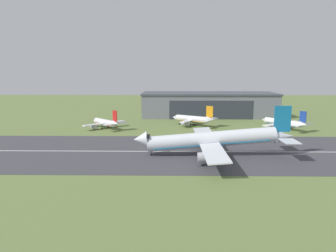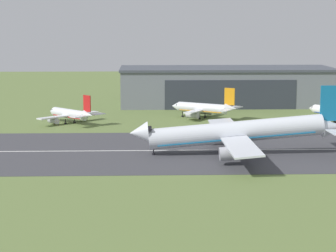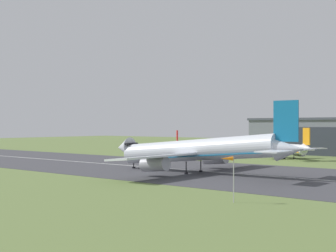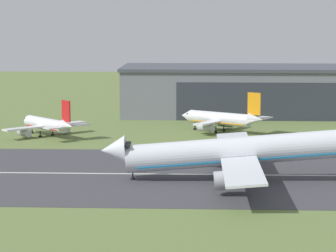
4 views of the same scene
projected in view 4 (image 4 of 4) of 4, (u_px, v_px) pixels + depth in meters
name	position (u px, v px, depth m)	size (l,w,h in m)	color
runway_strip	(260.00, 175.00, 145.82)	(381.81, 51.93, 0.06)	#3D3D42
runway_centreline	(260.00, 175.00, 145.82)	(343.63, 0.70, 0.01)	silver
hangar_building	(259.00, 91.00, 231.36)	(79.64, 27.98, 14.14)	slate
airplane_landing	(245.00, 152.00, 140.23)	(52.19, 50.85, 16.37)	silver
airplane_parked_centre	(221.00, 119.00, 197.65)	(23.71, 20.63, 10.47)	silver
airplane_parked_far_east	(47.00, 125.00, 191.04)	(20.64, 20.54, 9.44)	silver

